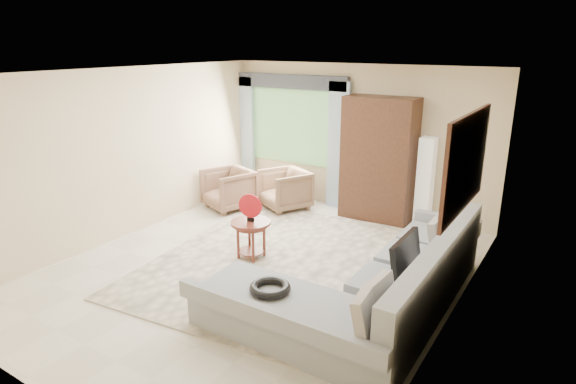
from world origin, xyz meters
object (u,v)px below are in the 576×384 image
Objects in this scene: armchair_left at (229,189)px; potted_plant at (243,181)px; coffee_table at (251,239)px; floor_lamp at (425,183)px; armoire at (379,160)px; tv_screen at (406,258)px; sectional_sofa at (378,291)px; armchair_right at (285,189)px.

armchair_left reaches higher than potted_plant.
coffee_table is at bearing -50.06° from potted_plant.
floor_lamp reaches higher than coffee_table.
armchair_left is at bearing -158.37° from armoire.
tv_screen is 5.13m from potted_plant.
sectional_sofa is 4.68× the size of tv_screen.
armoire is at bearing 2.16° from potted_plant.
coffee_table is 3.11m from potted_plant.
tv_screen is (0.27, 0.09, 0.44)m from sectional_sofa.
tv_screen is at bearing -9.52° from armchair_right.
floor_lamp is (-0.43, 2.96, 0.47)m from sectional_sofa.
potted_plant is at bearing 145.57° from sectional_sofa.
floor_lamp reaches higher than armchair_right.
sectional_sofa reaches higher than armchair_left.
armchair_left is (-3.98, 1.82, -0.35)m from tv_screen.
floor_lamp is at bearing 98.33° from sectional_sofa.
floor_lamp is (0.80, 0.06, -0.30)m from armoire.
sectional_sofa is 4.34× the size of armchair_right.
armchair_right reaches higher than coffee_table.
armoire is at bearing 42.05° from armchair_left.
sectional_sofa is 4.27× the size of armchair_left.
sectional_sofa is 2.11m from coffee_table.
floor_lamp reaches higher than tv_screen.
floor_lamp is (3.64, 0.17, 0.49)m from potted_plant.
sectional_sofa is 4.94m from potted_plant.
potted_plant is at bearing -167.10° from armchair_right.
potted_plant is at bearing 129.94° from coffee_table.
floor_lamp is (3.28, 1.04, 0.38)m from armchair_left.
armchair_left is 3.47m from floor_lamp.
coffee_table is (-2.07, 0.40, 0.01)m from sectional_sofa.
floor_lamp reaches higher than potted_plant.
armoire is (2.48, 0.98, 0.68)m from armchair_left.
coffee_table is 0.71× the size of armchair_right.
coffee_table reaches higher than potted_plant.
tv_screen reaches higher than armchair_right.
coffee_table is 2.21m from armchair_right.
floor_lamp is at bearing 38.07° from armchair_left.
armchair_left is 1.03m from armchair_right.
floor_lamp is at bearing 4.29° from armoire.
coffee_table is at bearing -108.57° from armoire.
armoire is (2.84, 0.11, 0.79)m from potted_plant.
armchair_left is 1.02× the size of armchair_right.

